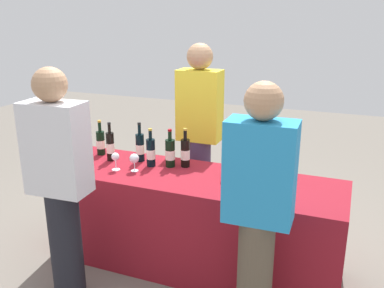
{
  "coord_description": "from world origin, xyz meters",
  "views": [
    {
      "loc": [
        1.08,
        -2.71,
        1.92
      ],
      "look_at": [
        0.0,
        0.0,
        1.01
      ],
      "focal_mm": 39.03,
      "sensor_mm": 36.0,
      "label": 1
    }
  ],
  "objects_px": {
    "wine_bottle_6": "(229,161)",
    "guest_1": "(258,208)",
    "wine_bottle_7": "(278,164)",
    "wine_glass_1": "(134,159)",
    "wine_bottle_0": "(101,142)",
    "wine_glass_0": "(115,158)",
    "wine_bottle_5": "(185,153)",
    "wine_glass_3": "(272,181)",
    "wine_bottle_3": "(151,152)",
    "wine_bottle_1": "(110,146)",
    "server_pouring": "(199,130)",
    "wine_glass_2": "(229,175)",
    "wine_bottle_4": "(170,153)",
    "wine_bottle_2": "(140,147)",
    "guest_0": "(60,181)"
  },
  "relations": [
    {
      "from": "wine_bottle_3",
      "to": "guest_0",
      "type": "distance_m",
      "value": 0.81
    },
    {
      "from": "wine_bottle_7",
      "to": "wine_glass_1",
      "type": "relative_size",
      "value": 2.41
    },
    {
      "from": "wine_glass_1",
      "to": "wine_bottle_7",
      "type": "bearing_deg",
      "value": 12.77
    },
    {
      "from": "wine_bottle_0",
      "to": "wine_glass_0",
      "type": "xyz_separation_m",
      "value": [
        0.32,
        -0.28,
        -0.01
      ]
    },
    {
      "from": "wine_bottle_1",
      "to": "wine_glass_0",
      "type": "height_order",
      "value": "wine_bottle_1"
    },
    {
      "from": "wine_bottle_2",
      "to": "wine_glass_2",
      "type": "height_order",
      "value": "wine_bottle_2"
    },
    {
      "from": "wine_bottle_1",
      "to": "guest_1",
      "type": "distance_m",
      "value": 1.52
    },
    {
      "from": "guest_1",
      "to": "wine_bottle_4",
      "type": "bearing_deg",
      "value": 140.45
    },
    {
      "from": "wine_bottle_7",
      "to": "wine_glass_3",
      "type": "bearing_deg",
      "value": -87.66
    },
    {
      "from": "server_pouring",
      "to": "wine_bottle_3",
      "type": "bearing_deg",
      "value": 71.8
    },
    {
      "from": "wine_bottle_6",
      "to": "guest_1",
      "type": "bearing_deg",
      "value": -60.17
    },
    {
      "from": "wine_bottle_2",
      "to": "wine_bottle_4",
      "type": "distance_m",
      "value": 0.29
    },
    {
      "from": "wine_bottle_4",
      "to": "wine_glass_2",
      "type": "xyz_separation_m",
      "value": [
        0.56,
        -0.25,
        -0.01
      ]
    },
    {
      "from": "wine_bottle_2",
      "to": "wine_bottle_5",
      "type": "bearing_deg",
      "value": 2.07
    },
    {
      "from": "wine_bottle_1",
      "to": "wine_bottle_3",
      "type": "distance_m",
      "value": 0.37
    },
    {
      "from": "wine_bottle_4",
      "to": "guest_0",
      "type": "xyz_separation_m",
      "value": [
        -0.43,
        -0.8,
        0.0
      ]
    },
    {
      "from": "wine_bottle_3",
      "to": "wine_bottle_5",
      "type": "xyz_separation_m",
      "value": [
        0.26,
        0.09,
        0.0
      ]
    },
    {
      "from": "wine_bottle_4",
      "to": "server_pouring",
      "type": "bearing_deg",
      "value": 85.31
    },
    {
      "from": "wine_bottle_5",
      "to": "wine_bottle_7",
      "type": "bearing_deg",
      "value": -0.06
    },
    {
      "from": "wine_bottle_3",
      "to": "server_pouring",
      "type": "relative_size",
      "value": 0.18
    },
    {
      "from": "wine_bottle_2",
      "to": "guest_1",
      "type": "relative_size",
      "value": 0.2
    },
    {
      "from": "wine_bottle_1",
      "to": "guest_0",
      "type": "bearing_deg",
      "value": -83.04
    },
    {
      "from": "wine_bottle_0",
      "to": "wine_bottle_5",
      "type": "xyz_separation_m",
      "value": [
        0.79,
        -0.01,
        0.01
      ]
    },
    {
      "from": "wine_glass_0",
      "to": "wine_bottle_1",
      "type": "bearing_deg",
      "value": 131.32
    },
    {
      "from": "guest_0",
      "to": "wine_bottle_5",
      "type": "bearing_deg",
      "value": 54.38
    },
    {
      "from": "wine_bottle_3",
      "to": "wine_bottle_6",
      "type": "height_order",
      "value": "wine_bottle_6"
    },
    {
      "from": "wine_bottle_7",
      "to": "guest_1",
      "type": "bearing_deg",
      "value": -88.09
    },
    {
      "from": "wine_bottle_0",
      "to": "wine_bottle_3",
      "type": "relative_size",
      "value": 0.98
    },
    {
      "from": "wine_bottle_1",
      "to": "wine_glass_2",
      "type": "relative_size",
      "value": 2.34
    },
    {
      "from": "wine_glass_0",
      "to": "wine_bottle_3",
      "type": "bearing_deg",
      "value": 40.45
    },
    {
      "from": "wine_bottle_4",
      "to": "wine_glass_2",
      "type": "distance_m",
      "value": 0.61
    },
    {
      "from": "wine_bottle_6",
      "to": "guest_1",
      "type": "xyz_separation_m",
      "value": [
        0.38,
        -0.66,
        -0.02
      ]
    },
    {
      "from": "wine_glass_0",
      "to": "guest_0",
      "type": "xyz_separation_m",
      "value": [
        -0.06,
        -0.58,
        0.02
      ]
    },
    {
      "from": "wine_bottle_7",
      "to": "wine_glass_1",
      "type": "xyz_separation_m",
      "value": [
        -1.05,
        -0.24,
        -0.02
      ]
    },
    {
      "from": "wine_bottle_0",
      "to": "guest_0",
      "type": "relative_size",
      "value": 0.19
    },
    {
      "from": "wine_bottle_3",
      "to": "wine_glass_3",
      "type": "height_order",
      "value": "wine_bottle_3"
    },
    {
      "from": "wine_bottle_2",
      "to": "wine_bottle_1",
      "type": "bearing_deg",
      "value": -161.29
    },
    {
      "from": "wine_bottle_5",
      "to": "guest_1",
      "type": "xyz_separation_m",
      "value": [
        0.75,
        -0.73,
        -0.01
      ]
    },
    {
      "from": "wine_bottle_7",
      "to": "wine_glass_1",
      "type": "height_order",
      "value": "wine_bottle_7"
    },
    {
      "from": "wine_bottle_3",
      "to": "server_pouring",
      "type": "bearing_deg",
      "value": 71.81
    },
    {
      "from": "wine_bottle_1",
      "to": "wine_bottle_7",
      "type": "height_order",
      "value": "wine_bottle_7"
    },
    {
      "from": "wine_bottle_5",
      "to": "wine_glass_3",
      "type": "height_order",
      "value": "wine_bottle_5"
    },
    {
      "from": "wine_glass_0",
      "to": "wine_bottle_7",
      "type": "bearing_deg",
      "value": 12.71
    },
    {
      "from": "guest_0",
      "to": "guest_1",
      "type": "xyz_separation_m",
      "value": [
        1.29,
        0.12,
        -0.02
      ]
    },
    {
      "from": "wine_glass_2",
      "to": "wine_bottle_7",
      "type": "bearing_deg",
      "value": 46.23
    },
    {
      "from": "wine_bottle_1",
      "to": "server_pouring",
      "type": "height_order",
      "value": "server_pouring"
    },
    {
      "from": "wine_glass_2",
      "to": "wine_glass_3",
      "type": "distance_m",
      "value": 0.29
    },
    {
      "from": "wine_bottle_1",
      "to": "wine_glass_0",
      "type": "relative_size",
      "value": 2.3
    },
    {
      "from": "wine_bottle_3",
      "to": "wine_glass_0",
      "type": "bearing_deg",
      "value": -139.55
    },
    {
      "from": "wine_bottle_2",
      "to": "wine_glass_2",
      "type": "distance_m",
      "value": 0.89
    }
  ]
}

